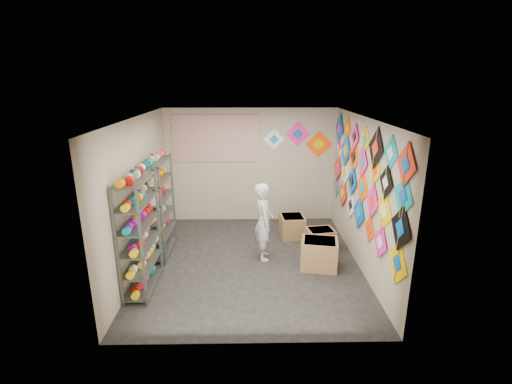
{
  "coord_description": "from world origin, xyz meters",
  "views": [
    {
      "loc": [
        -0.02,
        -6.32,
        3.34
      ],
      "look_at": [
        0.1,
        0.3,
        1.3
      ],
      "focal_mm": 26.0,
      "sensor_mm": 36.0,
      "label": 1
    }
  ],
  "objects_px": {
    "shelf_rack_front": "(140,235)",
    "carton_c": "(292,226)",
    "shelf_rack_back": "(159,208)",
    "shopkeeper": "(264,222)",
    "carton_a": "(319,254)",
    "carton_b": "(320,239)"
  },
  "relations": [
    {
      "from": "shelf_rack_front",
      "to": "carton_b",
      "type": "height_order",
      "value": "shelf_rack_front"
    },
    {
      "from": "shopkeeper",
      "to": "carton_a",
      "type": "xyz_separation_m",
      "value": [
        1.0,
        -0.4,
        -0.48
      ]
    },
    {
      "from": "shelf_rack_back",
      "to": "carton_b",
      "type": "height_order",
      "value": "shelf_rack_back"
    },
    {
      "from": "shelf_rack_front",
      "to": "carton_c",
      "type": "bearing_deg",
      "value": 36.98
    },
    {
      "from": "shelf_rack_front",
      "to": "carton_a",
      "type": "xyz_separation_m",
      "value": [
        3.03,
        0.64,
        -0.68
      ]
    },
    {
      "from": "shelf_rack_front",
      "to": "carton_a",
      "type": "distance_m",
      "value": 3.17
    },
    {
      "from": "shopkeeper",
      "to": "carton_b",
      "type": "bearing_deg",
      "value": -77.74
    },
    {
      "from": "shelf_rack_front",
      "to": "carton_b",
      "type": "relative_size",
      "value": 3.59
    },
    {
      "from": "shelf_rack_back",
      "to": "carton_c",
      "type": "relative_size",
      "value": 3.44
    },
    {
      "from": "shelf_rack_front",
      "to": "carton_a",
      "type": "relative_size",
      "value": 2.94
    },
    {
      "from": "carton_b",
      "to": "carton_c",
      "type": "height_order",
      "value": "carton_c"
    },
    {
      "from": "shelf_rack_back",
      "to": "carton_b",
      "type": "relative_size",
      "value": 3.59
    },
    {
      "from": "shelf_rack_back",
      "to": "carton_c",
      "type": "xyz_separation_m",
      "value": [
        2.69,
        0.72,
        -0.71
      ]
    },
    {
      "from": "carton_a",
      "to": "carton_b",
      "type": "xyz_separation_m",
      "value": [
        0.16,
        0.74,
        -0.05
      ]
    },
    {
      "from": "shopkeeper",
      "to": "carton_c",
      "type": "distance_m",
      "value": 1.29
    },
    {
      "from": "shopkeeper",
      "to": "carton_c",
      "type": "bearing_deg",
      "value": -38.04
    },
    {
      "from": "shopkeeper",
      "to": "carton_a",
      "type": "relative_size",
      "value": 2.32
    },
    {
      "from": "carton_a",
      "to": "shelf_rack_front",
      "type": "bearing_deg",
      "value": -157.16
    },
    {
      "from": "carton_b",
      "to": "shelf_rack_front",
      "type": "bearing_deg",
      "value": -165.86
    },
    {
      "from": "shopkeeper",
      "to": "carton_b",
      "type": "xyz_separation_m",
      "value": [
        1.16,
        0.34,
        -0.53
      ]
    },
    {
      "from": "shelf_rack_front",
      "to": "carton_c",
      "type": "height_order",
      "value": "shelf_rack_front"
    },
    {
      "from": "shelf_rack_front",
      "to": "shelf_rack_back",
      "type": "height_order",
      "value": "same"
    }
  ]
}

